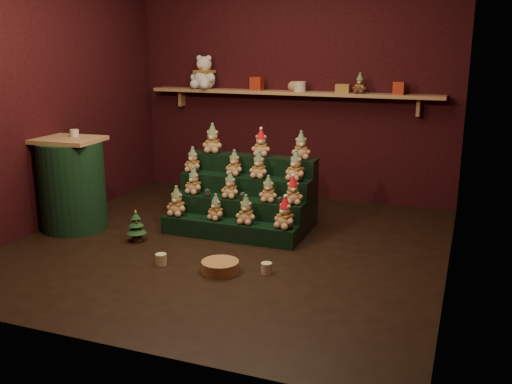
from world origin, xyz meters
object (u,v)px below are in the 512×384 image
at_px(white_bear, 204,68).
at_px(brown_bear, 360,84).
at_px(side_table, 72,184).
at_px(snow_globe_c, 280,200).
at_px(mug_left, 161,259).
at_px(mini_christmas_tree, 136,226).
at_px(wicker_basket, 220,267).
at_px(snow_globe_a, 208,193).
at_px(riser_tier_front, 229,230).
at_px(mug_right, 266,268).
at_px(snow_globe_b, 243,196).

xyz_separation_m(white_bear, brown_bear, (1.96, -0.00, -0.15)).
relative_size(side_table, white_bear, 1.84).
bearing_deg(snow_globe_c, mug_left, -126.83).
bearing_deg(mini_christmas_tree, wicker_basket, -21.23).
bearing_deg(snow_globe_a, white_bear, 116.22).
relative_size(snow_globe_c, white_bear, 0.15).
bearing_deg(riser_tier_front, snow_globe_c, 18.52).
distance_m(snow_globe_a, snow_globe_c, 0.78).
height_order(riser_tier_front, white_bear, white_bear).
xyz_separation_m(mini_christmas_tree, wicker_basket, (1.08, -0.42, -0.11)).
bearing_deg(mug_left, wicker_basket, 2.86).
height_order(mug_left, brown_bear, brown_bear).
xyz_separation_m(side_table, mini_christmas_tree, (0.83, -0.13, -0.31)).
relative_size(mug_right, white_bear, 0.18).
bearing_deg(mini_christmas_tree, mug_right, -11.65).
bearing_deg(mug_right, snow_globe_c, 101.44).
bearing_deg(snow_globe_b, side_table, -166.23).
relative_size(snow_globe_b, mug_right, 0.95).
bearing_deg(brown_bear, white_bear, 179.83).
bearing_deg(side_table, brown_bear, 33.38).
relative_size(white_bear, brown_bear, 2.31).
bearing_deg(snow_globe_b, mini_christmas_tree, -148.17).
height_order(mini_christmas_tree, mug_right, mini_christmas_tree).
relative_size(snow_globe_a, wicker_basket, 0.27).
xyz_separation_m(side_table, mug_right, (2.29, -0.43, -0.43)).
xyz_separation_m(riser_tier_front, snow_globe_c, (0.48, 0.16, 0.31)).
bearing_deg(wicker_basket, mini_christmas_tree, 158.77).
xyz_separation_m(mug_right, brown_bear, (0.27, 2.37, 1.39)).
bearing_deg(mug_right, snow_globe_a, 138.00).
bearing_deg(snow_globe_a, riser_tier_front, -28.17).
height_order(side_table, mug_right, side_table).
distance_m(snow_globe_b, snow_globe_c, 0.39).
distance_m(snow_globe_b, side_table, 1.78).
relative_size(snow_globe_a, white_bear, 0.17).
relative_size(snow_globe_a, snow_globe_c, 1.10).
bearing_deg(snow_globe_c, mini_christmas_tree, -156.59).
distance_m(mini_christmas_tree, wicker_basket, 1.17).
height_order(mini_christmas_tree, white_bear, white_bear).
height_order(snow_globe_a, snow_globe_b, snow_globe_b).
bearing_deg(white_bear, brown_bear, 11.79).
bearing_deg(snow_globe_a, side_table, -162.44).
relative_size(mini_christmas_tree, brown_bear, 1.46).
xyz_separation_m(snow_globe_c, mini_christmas_tree, (-1.28, -0.55, -0.24)).
height_order(riser_tier_front, brown_bear, brown_bear).
bearing_deg(snow_globe_b, snow_globe_c, 0.00).
bearing_deg(white_bear, snow_globe_b, -41.35).
relative_size(riser_tier_front, wicker_basket, 4.40).
height_order(snow_globe_c, side_table, side_table).
bearing_deg(white_bear, side_table, -95.16).
relative_size(snow_globe_a, brown_bear, 0.39).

